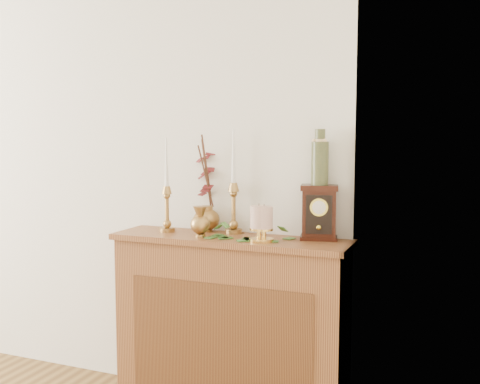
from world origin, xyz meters
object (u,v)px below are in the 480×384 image
at_px(candlestick_left, 167,201).
at_px(candlestick_center, 234,200).
at_px(ceramic_vase, 320,160).
at_px(ginger_jar, 207,188).
at_px(bud_vase, 200,222).
at_px(mantel_clock, 319,213).

xyz_separation_m(candlestick_left, candlestick_center, (0.35, 0.08, 0.02)).
bearing_deg(ceramic_vase, ginger_jar, 177.25).
relative_size(candlestick_left, bud_vase, 3.15).
xyz_separation_m(candlestick_left, ceramic_vase, (0.81, 0.09, 0.23)).
relative_size(ginger_jar, ceramic_vase, 1.90).
relative_size(candlestick_left, mantel_clock, 1.84).
relative_size(candlestick_center, mantel_clock, 2.01).
relative_size(ginger_jar, mantel_clock, 1.91).
height_order(candlestick_center, ginger_jar, candlestick_center).
xyz_separation_m(candlestick_center, mantel_clock, (0.46, -0.00, -0.05)).
bearing_deg(mantel_clock, ginger_jar, 164.42).
relative_size(candlestick_left, ginger_jar, 0.97).
bearing_deg(ginger_jar, candlestick_left, -147.44).
bearing_deg(ceramic_vase, bud_vase, -162.35).
xyz_separation_m(bud_vase, mantel_clock, (0.57, 0.18, 0.05)).
bearing_deg(ginger_jar, candlestick_center, -10.61).
relative_size(candlestick_center, ginger_jar, 1.05).
bearing_deg(candlestick_center, ceramic_vase, 0.20).
relative_size(candlestick_left, candlestick_center, 0.92).
relative_size(bud_vase, mantel_clock, 0.58).
xyz_separation_m(candlestick_left, bud_vase, (0.24, -0.09, -0.09)).
height_order(ginger_jar, ceramic_vase, ceramic_vase).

